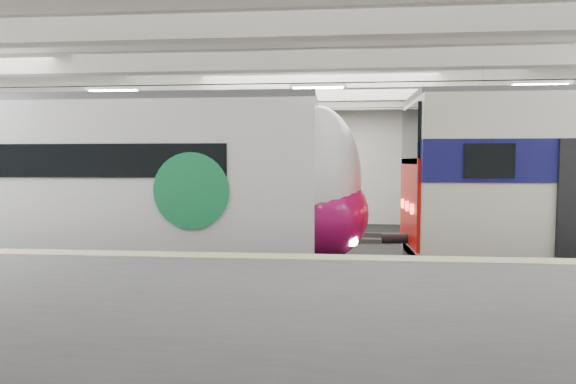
# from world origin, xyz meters

# --- Properties ---
(station_hall) EXTENTS (36.00, 24.00, 5.75)m
(station_hall) POSITION_xyz_m (0.00, -1.74, 3.24)
(station_hall) COLOR black
(station_hall) RESTS_ON ground
(modern_emu) EXTENTS (13.61, 2.81, 4.40)m
(modern_emu) POSITION_xyz_m (-4.93, -0.00, 2.16)
(modern_emu) COLOR white
(modern_emu) RESTS_ON ground
(far_train) EXTENTS (13.72, 3.10, 4.37)m
(far_train) POSITION_xyz_m (-8.00, 5.50, 2.26)
(far_train) COLOR white
(far_train) RESTS_ON ground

